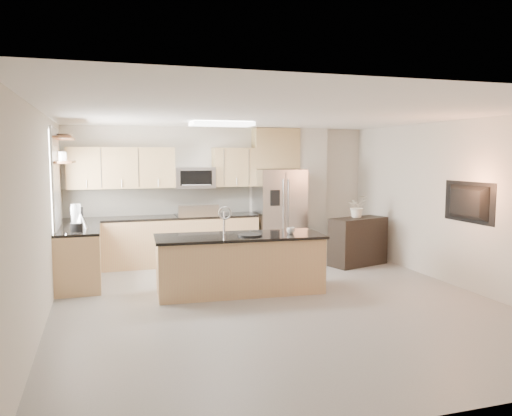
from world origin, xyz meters
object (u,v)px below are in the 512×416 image
object	(u,v)px
island	(240,263)
flower_vase	(357,201)
microwave	(194,178)
refrigerator	(279,214)
bowl	(64,135)
platter	(250,235)
television	(464,202)
coffee_maker	(77,217)
blender	(76,219)
range	(196,238)
cup	(291,230)
credenza	(358,241)
kettle	(81,221)

from	to	relation	value
island	flower_vase	bearing A→B (deg)	28.54
microwave	island	distance (m)	2.64
refrigerator	bowl	distance (m)	4.24
platter	television	xyz separation A→B (m)	(3.12, -0.81, 0.47)
microwave	bowl	distance (m)	2.52
island	refrigerator	bearing A→B (deg)	60.58
refrigerator	bowl	bearing A→B (deg)	-170.28
coffee_maker	television	bearing A→B (deg)	-22.01
refrigerator	blender	distance (m)	4.00
range	island	xyz separation A→B (m)	(0.25, -2.21, -0.04)
television	range	bearing A→B (deg)	48.36
refrigerator	flower_vase	world-z (taller)	refrigerator
range	coffee_maker	bearing A→B (deg)	-157.81
cup	flower_vase	world-z (taller)	flower_vase
platter	blender	xyz separation A→B (m)	(-2.46, 0.83, 0.22)
refrigerator	television	world-z (taller)	refrigerator
island	blender	xyz separation A→B (m)	(-2.33, 0.74, 0.66)
refrigerator	credenza	size ratio (longest dim) A/B	1.59
flower_vase	television	bearing A→B (deg)	-73.44
cup	blender	size ratio (longest dim) A/B	0.30
bowl	television	xyz separation A→B (m)	(5.76, -2.40, -1.03)
microwave	flower_vase	size ratio (longest dim) A/B	1.22
range	coffee_maker	xyz separation A→B (m)	(-2.09, -0.85, 0.60)
platter	coffee_maker	world-z (taller)	coffee_maker
kettle	bowl	world-z (taller)	bowl
cup	platter	size ratio (longest dim) A/B	0.33
refrigerator	island	size ratio (longest dim) A/B	0.70
credenza	kettle	bearing A→B (deg)	164.02
cup	television	world-z (taller)	television
range	cup	size ratio (longest dim) A/B	9.36
kettle	bowl	bearing A→B (deg)	116.71
bowl	credenza	bearing A→B (deg)	-3.88
blender	refrigerator	bearing A→B (deg)	20.92
credenza	coffee_maker	world-z (taller)	coffee_maker
coffee_maker	cup	bearing A→B (deg)	-25.02
blender	coffee_maker	xyz separation A→B (m)	(-0.02, 0.62, -0.03)
bowl	kettle	bearing A→B (deg)	-63.29
range	island	size ratio (longest dim) A/B	0.45
microwave	refrigerator	size ratio (longest dim) A/B	0.43
microwave	credenza	world-z (taller)	microwave
microwave	kettle	bearing A→B (deg)	-147.56
microwave	flower_vase	world-z (taller)	microwave
island	kettle	distance (m)	2.58
cup	flower_vase	bearing A→B (deg)	35.66
microwave	coffee_maker	xyz separation A→B (m)	(-2.09, -0.98, -0.56)
kettle	bowl	distance (m)	1.43
kettle	flower_vase	world-z (taller)	flower_vase
blender	coffee_maker	distance (m)	0.62
platter	kettle	bearing A→B (deg)	154.59
credenza	microwave	bearing A→B (deg)	140.37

